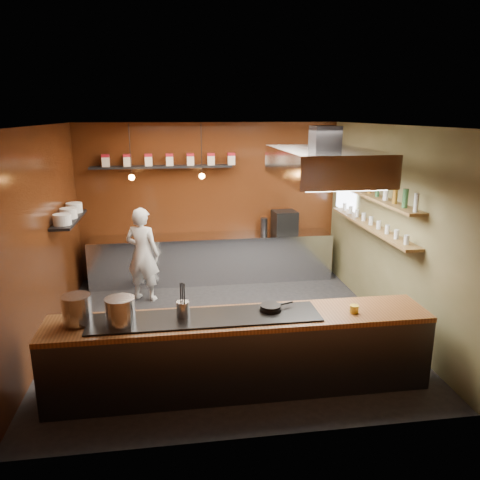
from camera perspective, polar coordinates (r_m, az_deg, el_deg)
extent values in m
plane|color=black|center=(7.23, -1.79, -10.72)|extent=(5.00, 5.00, 0.00)
plane|color=#3F1C0B|center=(9.14, -3.65, 4.71)|extent=(5.00, 0.00, 5.00)
plane|color=#3F1C0B|center=(6.91, -22.98, 0.07)|extent=(0.00, 5.00, 5.00)
plane|color=brown|center=(7.40, 17.71, 1.52)|extent=(0.00, 5.00, 5.00)
plane|color=silver|center=(6.50, -2.02, 13.79)|extent=(5.00, 5.00, 0.00)
plane|color=white|center=(8.84, 12.88, 6.63)|extent=(0.00, 1.00, 1.00)
cube|color=silver|center=(9.08, -3.37, -2.20)|extent=(4.60, 0.65, 0.90)
cube|color=#38383D|center=(5.62, 0.08, -13.84)|extent=(4.40, 0.70, 0.86)
cube|color=brown|center=(5.41, 0.08, -9.58)|extent=(4.40, 0.72, 0.06)
cube|color=black|center=(5.36, -4.22, -9.42)|extent=(2.60, 0.55, 0.02)
cube|color=black|center=(8.88, -9.52, 8.79)|extent=(2.60, 0.26, 0.04)
cube|color=black|center=(7.81, -20.11, 2.37)|extent=(0.30, 1.40, 0.04)
cube|color=brown|center=(7.52, 15.89, 5.14)|extent=(0.26, 2.80, 0.04)
cube|color=brown|center=(7.61, 15.63, 1.66)|extent=(0.26, 2.80, 0.04)
cube|color=#38383D|center=(6.40, 10.34, 12.19)|extent=(0.35, 0.35, 0.30)
cube|color=silver|center=(6.42, 10.19, 9.08)|extent=(1.20, 2.00, 0.40)
cube|color=white|center=(6.45, 10.10, 7.22)|extent=(1.00, 1.80, 0.02)
cylinder|color=black|center=(8.21, -13.25, 10.55)|extent=(0.01, 0.01, 0.90)
sphere|color=orange|center=(8.26, -13.06, 7.44)|extent=(0.10, 0.10, 0.10)
cylinder|color=black|center=(8.20, -4.73, 10.89)|extent=(0.01, 0.01, 0.90)
sphere|color=orange|center=(8.25, -4.66, 7.77)|extent=(0.10, 0.10, 0.10)
cube|color=beige|center=(8.94, -16.05, 9.13)|extent=(0.13, 0.13, 0.17)
cube|color=maroon|center=(8.93, -16.10, 9.84)|extent=(0.13, 0.13, 0.05)
cube|color=beige|center=(8.90, -13.57, 9.27)|extent=(0.13, 0.13, 0.17)
cube|color=maroon|center=(8.89, -13.62, 9.98)|extent=(0.13, 0.13, 0.05)
cube|color=beige|center=(8.87, -11.08, 9.40)|extent=(0.13, 0.13, 0.17)
cube|color=maroon|center=(8.86, -11.11, 10.10)|extent=(0.13, 0.13, 0.05)
cube|color=beige|center=(8.86, -8.57, 9.50)|extent=(0.13, 0.13, 0.17)
cube|color=maroon|center=(8.85, -8.60, 10.21)|extent=(0.14, 0.13, 0.05)
cube|color=beige|center=(8.87, -6.06, 9.59)|extent=(0.13, 0.13, 0.17)
cube|color=maroon|center=(8.86, -6.08, 10.29)|extent=(0.14, 0.13, 0.05)
cube|color=beige|center=(8.89, -3.56, 9.66)|extent=(0.13, 0.13, 0.17)
cube|color=maroon|center=(8.88, -3.57, 10.36)|extent=(0.14, 0.13, 0.05)
cube|color=beige|center=(8.93, -1.07, 9.71)|extent=(0.13, 0.13, 0.17)
cube|color=maroon|center=(8.92, -1.08, 10.41)|extent=(0.14, 0.13, 0.05)
cylinder|color=white|center=(7.36, -20.86, 2.35)|extent=(0.26, 0.26, 0.16)
cylinder|color=white|center=(7.79, -20.17, 3.08)|extent=(0.26, 0.26, 0.16)
cylinder|color=white|center=(8.22, -19.56, 3.74)|extent=(0.26, 0.26, 0.16)
cylinder|color=silver|center=(6.35, 20.68, 4.26)|extent=(0.06, 0.06, 0.24)
cylinder|color=#2D5933|center=(6.60, 19.49, 4.75)|extent=(0.06, 0.06, 0.24)
cylinder|color=#8C601E|center=(6.86, 18.39, 5.20)|extent=(0.06, 0.06, 0.24)
cylinder|color=silver|center=(7.11, 17.37, 5.62)|extent=(0.06, 0.06, 0.24)
cylinder|color=#2D5933|center=(7.37, 16.41, 6.01)|extent=(0.06, 0.06, 0.24)
cylinder|color=#8C601E|center=(7.63, 15.53, 6.37)|extent=(0.06, 0.06, 0.24)
cylinder|color=silver|center=(7.89, 14.69, 6.70)|extent=(0.06, 0.06, 0.24)
cylinder|color=#2D5933|center=(8.16, 13.92, 7.01)|extent=(0.06, 0.06, 0.24)
cylinder|color=#8C601E|center=(8.42, 13.18, 7.30)|extent=(0.06, 0.06, 0.24)
cylinder|color=silver|center=(8.69, 12.50, 7.57)|extent=(0.06, 0.06, 0.24)
cylinder|color=silver|center=(6.59, 19.64, 0.04)|extent=(0.07, 0.07, 0.13)
cylinder|color=silver|center=(6.84, 18.54, 0.66)|extent=(0.07, 0.07, 0.13)
cylinder|color=silver|center=(7.09, 17.52, 1.24)|extent=(0.07, 0.07, 0.13)
cylinder|color=silver|center=(7.34, 16.57, 1.78)|extent=(0.07, 0.07, 0.13)
cylinder|color=silver|center=(7.60, 15.68, 2.28)|extent=(0.07, 0.07, 0.13)
cylinder|color=silver|center=(7.85, 14.85, 2.75)|extent=(0.07, 0.07, 0.13)
cylinder|color=silver|center=(8.11, 14.07, 3.19)|extent=(0.07, 0.07, 0.13)
cylinder|color=silver|center=(8.37, 13.33, 3.60)|extent=(0.07, 0.07, 0.13)
cylinder|color=silver|center=(8.63, 12.65, 3.99)|extent=(0.07, 0.07, 0.13)
cylinder|color=silver|center=(5.45, -19.27, -7.94)|extent=(0.41, 0.41, 0.31)
cylinder|color=silver|center=(5.27, -14.37, -8.41)|extent=(0.33, 0.33, 0.30)
cylinder|color=silver|center=(5.34, -6.97, -8.39)|extent=(0.17, 0.17, 0.19)
cylinder|color=black|center=(5.51, 3.74, -8.38)|extent=(0.26, 0.26, 0.03)
cylinder|color=black|center=(5.50, 3.74, -8.07)|extent=(0.24, 0.24, 0.03)
cylinder|color=black|center=(5.60, 5.62, -7.69)|extent=(0.18, 0.08, 0.02)
cylinder|color=gold|center=(5.63, 13.75, -8.17)|extent=(0.13, 0.13, 0.09)
cube|color=black|center=(9.11, 5.45, 2.18)|extent=(0.47, 0.45, 0.44)
imported|color=white|center=(8.20, -11.78, -1.72)|extent=(0.70, 0.60, 1.64)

